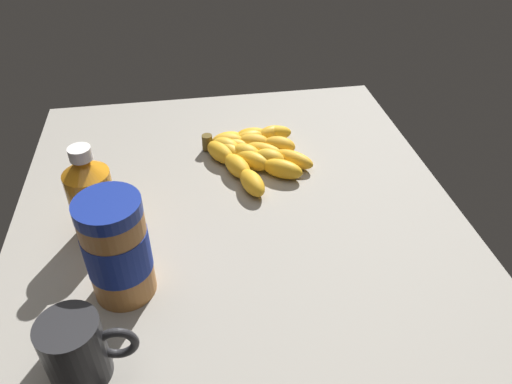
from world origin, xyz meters
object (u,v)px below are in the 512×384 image
object	(u,v)px
honey_bottle	(91,196)
coffee_mug	(77,350)
banana_bunch	(250,151)
peanut_butter_jar	(117,249)

from	to	relation	value
honey_bottle	coffee_mug	size ratio (longest dim) A/B	1.45
banana_bunch	coffee_mug	world-z (taller)	coffee_mug
coffee_mug	honey_bottle	bearing A→B (deg)	0.73
peanut_butter_jar	honey_bottle	bearing A→B (deg)	19.84
coffee_mug	banana_bunch	bearing A→B (deg)	-32.16
honey_bottle	coffee_mug	distance (cm)	25.07
peanut_butter_jar	honey_bottle	size ratio (longest dim) A/B	1.00
honey_bottle	coffee_mug	xyz separation A→B (cm)	(-24.93, -0.32, -2.56)
coffee_mug	peanut_butter_jar	bearing A→B (deg)	-19.01
banana_bunch	honey_bottle	distance (cm)	31.45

